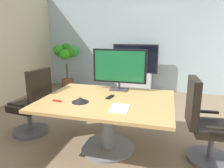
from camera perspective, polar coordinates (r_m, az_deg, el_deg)
ground_plane at (r=3.14m, az=-0.51°, el=-17.22°), size 7.63×7.63×0.00m
wall_back_glass_partition at (r=5.95m, az=8.32°, el=11.42°), size 5.78×0.10×2.73m
conference_table at (r=2.91m, az=-1.30°, el=-7.51°), size 1.76×1.34×0.74m
office_chair_left at (r=3.58m, az=-20.77°, el=-6.02°), size 0.62×0.60×1.09m
office_chair_right at (r=2.93m, az=24.01°, el=-10.94°), size 0.61×0.59×1.09m
tv_monitor at (r=3.22m, az=2.05°, el=4.60°), size 0.84×0.18×0.64m
wall_display_unit at (r=5.73m, az=6.24°, el=2.07°), size 1.20×0.36×1.31m
potted_plant at (r=6.05m, az=-12.45°, el=7.06°), size 0.69×0.65×1.31m
conference_phone at (r=2.75m, az=-8.67°, el=-4.33°), size 0.22×0.22×0.07m
remote_control at (r=2.91m, az=-0.54°, el=-3.55°), size 0.08×0.18×0.02m
whiteboard_marker at (r=2.84m, az=-14.82°, el=-4.46°), size 0.13×0.03×0.02m
paper_notepad at (r=2.51m, az=2.09°, el=-6.65°), size 0.23×0.31×0.01m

